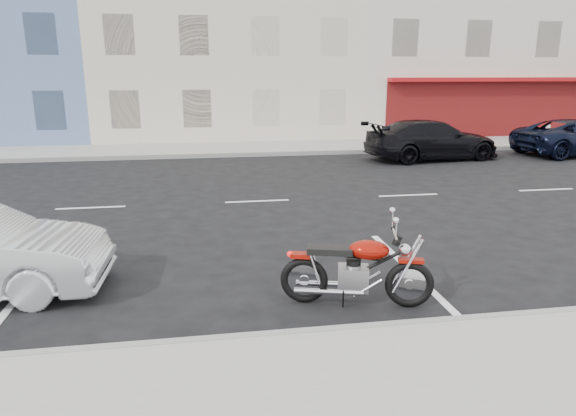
{
  "coord_description": "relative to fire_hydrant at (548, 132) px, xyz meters",
  "views": [
    {
      "loc": [
        -3.24,
        -12.46,
        3.16
      ],
      "look_at": [
        -1.82,
        -3.73,
        0.8
      ],
      "focal_mm": 32.0,
      "sensor_mm": 36.0,
      "label": 1
    }
  ],
  "objects": [
    {
      "name": "curb_far",
      "position": [
        -17.0,
        -1.5,
        -0.45
      ],
      "size": [
        80.0,
        0.12,
        0.16
      ],
      "primitive_type": "cube",
      "color": "gray",
      "rests_on": "ground"
    },
    {
      "name": "motorcycle",
      "position": [
        -12.52,
        -14.8,
        -0.05
      ],
      "size": [
        2.07,
        0.87,
        1.06
      ],
      "rotation": [
        0.0,
        0.0,
        -0.27
      ],
      "color": "black",
      "rests_on": "ground"
    },
    {
      "name": "sidewalk_far",
      "position": [
        -17.0,
        0.2,
        -0.45
      ],
      "size": [
        80.0,
        3.4,
        0.15
      ],
      "primitive_type": "cube",
      "color": "gray",
      "rests_on": "ground"
    },
    {
      "name": "curb_near",
      "position": [
        -17.0,
        -15.5,
        -0.45
      ],
      "size": [
        80.0,
        0.12,
        0.16
      ],
      "primitive_type": "cube",
      "color": "gray",
      "rests_on": "ground"
    },
    {
      "name": "fire_hydrant",
      "position": [
        0.0,
        0.0,
        0.0
      ],
      "size": [
        0.2,
        0.2,
        0.72
      ],
      "color": "beige",
      "rests_on": "sidewalk_far"
    },
    {
      "name": "ground",
      "position": [
        -12.0,
        -8.5,
        -0.53
      ],
      "size": [
        120.0,
        120.0,
        0.0
      ],
      "primitive_type": "plane",
      "color": "black",
      "rests_on": "ground"
    },
    {
      "name": "bldg_corner",
      "position": [
        -1.0,
        7.8,
        5.72
      ],
      "size": [
        14.0,
        12.0,
        12.5
      ],
      "primitive_type": "cube",
      "color": "beige",
      "rests_on": "ground"
    },
    {
      "name": "bldg_cream",
      "position": [
        -14.0,
        7.8,
        5.22
      ],
      "size": [
        12.0,
        12.0,
        11.5
      ],
      "primitive_type": "cube",
      "color": "beige",
      "rests_on": "ground"
    },
    {
      "name": "car_far",
      "position": [
        -6.99,
        -3.2,
        0.19
      ],
      "size": [
        5.2,
        2.63,
        1.45
      ],
      "primitive_type": "imported",
      "rotation": [
        0.0,
        0.0,
        1.69
      ],
      "color": "black",
      "rests_on": "ground"
    }
  ]
}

